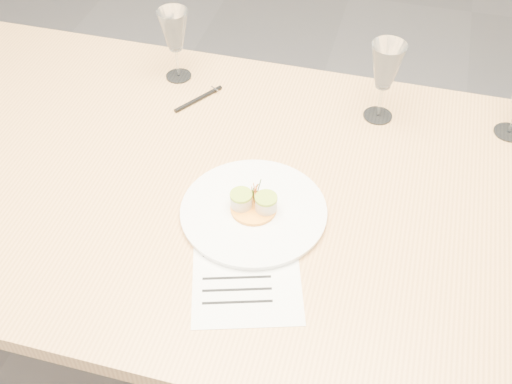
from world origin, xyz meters
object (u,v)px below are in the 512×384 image
(dinner_plate, at_px, (254,211))
(recipe_sheet, at_px, (246,270))
(dining_table, at_px, (222,203))
(wine_glass_1, at_px, (386,68))
(ballpoint_pen, at_px, (199,99))
(wine_glass_0, at_px, (174,32))

(dinner_plate, bearing_deg, recipe_sheet, -80.75)
(dining_table, relative_size, dinner_plate, 7.50)
(dining_table, xyz_separation_m, wine_glass_1, (0.31, 0.34, 0.22))
(dining_table, distance_m, recipe_sheet, 0.27)
(ballpoint_pen, bearing_deg, recipe_sheet, -119.21)
(ballpoint_pen, height_order, wine_glass_1, wine_glass_1)
(dining_table, relative_size, recipe_sheet, 7.34)
(ballpoint_pen, relative_size, wine_glass_0, 0.68)
(wine_glass_0, relative_size, wine_glass_1, 0.94)
(dining_table, relative_size, ballpoint_pen, 17.73)
(dining_table, relative_size, wine_glass_1, 11.34)
(dinner_plate, bearing_deg, wine_glass_1, 62.21)
(ballpoint_pen, xyz_separation_m, wine_glass_1, (0.46, 0.06, 0.14))
(dinner_plate, relative_size, wine_glass_0, 1.60)
(recipe_sheet, xyz_separation_m, wine_glass_0, (-0.36, 0.60, 0.14))
(dining_table, distance_m, wine_glass_1, 0.51)
(dining_table, height_order, wine_glass_1, wine_glass_1)
(dinner_plate, height_order, ballpoint_pen, dinner_plate)
(dinner_plate, distance_m, wine_glass_1, 0.49)
(dining_table, xyz_separation_m, ballpoint_pen, (-0.15, 0.28, 0.07))
(dinner_plate, distance_m, wine_glass_0, 0.57)
(wine_glass_0, bearing_deg, wine_glass_1, -3.32)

